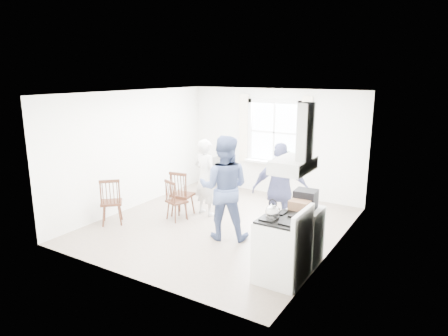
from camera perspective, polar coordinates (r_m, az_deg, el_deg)
room_shell at (r=7.69m, az=-0.55°, el=0.97°), size 4.62×5.12×2.64m
window_assembly at (r=9.79m, az=7.09°, el=4.55°), size 1.88×0.24×1.70m
range_hood at (r=5.47m, az=10.42°, el=2.01°), size 0.45×0.76×0.94m
shelf_unit at (r=10.54m, az=-0.28°, el=-0.60°), size 0.40×0.30×0.80m
gas_stove at (r=5.97m, az=8.37°, el=-11.26°), size 0.68×0.76×1.12m
kettle at (r=5.72m, az=6.94°, el=-6.26°), size 0.20×0.20×0.29m
low_cabinet at (r=6.56m, az=11.37°, el=-9.37°), size 0.50×0.55×0.90m
stereo_stack at (r=6.35m, az=11.58°, el=-4.38°), size 0.35×0.31×0.30m
cardboard_box at (r=6.15m, az=10.71°, el=-5.48°), size 0.30×0.22×0.19m
windsor_chair_a at (r=8.36m, az=-6.32°, el=-3.03°), size 0.47×0.46×0.98m
windsor_chair_b at (r=8.18m, az=-7.34°, el=-4.00°), size 0.46×0.45×0.86m
windsor_chair_c at (r=8.17m, az=-15.90°, el=-3.99°), size 0.56×0.56×0.96m
person_left at (r=8.41m, az=-2.67°, el=-1.33°), size 0.71×0.71×1.64m
person_mid at (r=7.18m, az=0.01°, el=-2.84°), size 1.21×1.21×1.90m
person_right at (r=7.34m, az=8.06°, el=-3.20°), size 1.37×1.37×1.76m
potted_plant at (r=9.63m, az=9.06°, el=1.58°), size 0.20×0.20×0.31m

